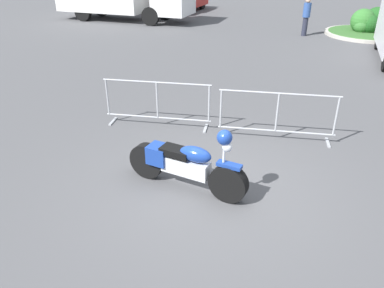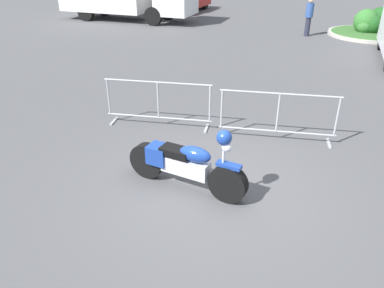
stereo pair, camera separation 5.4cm
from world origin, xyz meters
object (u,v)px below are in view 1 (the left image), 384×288
object	(u,v)px
crowd_barrier_far	(277,116)
pedestrian	(306,16)
crowd_barrier_near	(157,103)
motorcycle	(186,164)

from	to	relation	value
crowd_barrier_far	pedestrian	world-z (taller)	pedestrian
crowd_barrier_near	pedestrian	size ratio (longest dim) A/B	1.46
motorcycle	pedestrian	distance (m)	13.83
crowd_barrier_far	motorcycle	bearing A→B (deg)	-120.32
motorcycle	crowd_barrier_near	distance (m)	2.66
motorcycle	pedestrian	size ratio (longest dim) A/B	1.30
crowd_barrier_near	pedestrian	distance (m)	11.85
motorcycle	pedestrian	world-z (taller)	pedestrian
motorcycle	crowd_barrier_far	bearing A→B (deg)	72.09
crowd_barrier_far	pedestrian	bearing A→B (deg)	87.45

